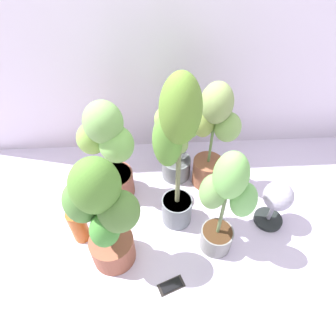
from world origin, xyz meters
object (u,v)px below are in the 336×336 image
object	(u,v)px
cell_phone	(171,285)
floor_fan	(277,199)
potted_plant_front_right	(225,203)
potted_plant_back_right	(213,135)
potted_plant_back_left	(109,150)
nutrient_bottle	(78,225)
potted_plant_back_center	(177,129)
potted_plant_center	(176,149)
potted_plant_front_left	(104,216)

from	to	relation	value
cell_phone	floor_fan	xyz separation A→B (m)	(0.65, 0.39, 0.22)
potted_plant_front_right	floor_fan	world-z (taller)	potted_plant_front_right
potted_plant_back_right	floor_fan	world-z (taller)	potted_plant_back_right
potted_plant_back_left	potted_plant_back_right	world-z (taller)	potted_plant_back_right
potted_plant_front_right	nutrient_bottle	size ratio (longest dim) A/B	2.87
potted_plant_back_center	nutrient_bottle	distance (m)	0.84
potted_plant_center	floor_fan	xyz separation A→B (m)	(0.60, -0.05, -0.38)
potted_plant_back_center	floor_fan	xyz separation A→B (m)	(0.57, -0.44, -0.21)
potted_plant_center	floor_fan	world-z (taller)	potted_plant_center
nutrient_bottle	potted_plant_back_right	bearing A→B (deg)	26.15
potted_plant_back_center	potted_plant_back_left	distance (m)	0.45
potted_plant_center	potted_plant_back_right	world-z (taller)	potted_plant_center
potted_plant_front_right	potted_plant_back_right	size ratio (longest dim) A/B	0.95
cell_phone	nutrient_bottle	xyz separation A→B (m)	(-0.53, 0.34, 0.12)
potted_plant_center	floor_fan	distance (m)	0.72
potted_plant_back_right	floor_fan	size ratio (longest dim) A/B	2.33
potted_plant_center	potted_plant_front_left	bearing A→B (deg)	-145.17
potted_plant_back_right	nutrient_bottle	world-z (taller)	potted_plant_back_right
potted_plant_front_left	cell_phone	distance (m)	0.56
potted_plant_front_left	floor_fan	xyz separation A→B (m)	(0.97, 0.20, -0.20)
potted_plant_front_right	cell_phone	size ratio (longest dim) A/B	4.74
cell_phone	potted_plant_center	bearing A→B (deg)	-27.28
potted_plant_front_left	potted_plant_front_right	distance (m)	0.60
potted_plant_back_center	potted_plant_front_left	bearing A→B (deg)	-122.32
potted_plant_front_left	cell_phone	bearing A→B (deg)	-30.32
potted_plant_back_center	cell_phone	world-z (taller)	potted_plant_back_center
potted_plant_back_left	potted_plant_front_left	distance (m)	0.50
potted_plant_back_left	nutrient_bottle	bearing A→B (deg)	-118.43
cell_phone	nutrient_bottle	world-z (taller)	nutrient_bottle
potted_plant_front_right	floor_fan	size ratio (longest dim) A/B	2.21
potted_plant_back_center	potted_plant_back_right	distance (m)	0.23
potted_plant_back_center	nutrient_bottle	bearing A→B (deg)	-141.59
potted_plant_front_right	potted_plant_back_right	world-z (taller)	potted_plant_back_right
potted_plant_back_left	nutrient_bottle	size ratio (longest dim) A/B	2.79
potted_plant_back_center	potted_plant_front_right	world-z (taller)	same
potted_plant_center	cell_phone	bearing A→B (deg)	-96.28
potted_plant_back_center	nutrient_bottle	world-z (taller)	potted_plant_back_center
potted_plant_back_center	potted_plant_back_left	size ratio (longest dim) A/B	1.03
potted_plant_back_left	floor_fan	distance (m)	1.05
potted_plant_center	potted_plant_back_center	bearing A→B (deg)	84.43
potted_plant_front_left	potted_plant_back_left	bearing A→B (deg)	92.68
potted_plant_front_left	potted_plant_front_right	xyz separation A→B (m)	(0.60, 0.05, -0.01)
cell_phone	potted_plant_back_left	bearing A→B (deg)	5.51
potted_plant_center	potted_plant_back_right	distance (m)	0.43
potted_plant_back_center	nutrient_bottle	xyz separation A→B (m)	(-0.61, -0.49, -0.31)
potted_plant_back_center	potted_plant_center	xyz separation A→B (m)	(-0.04, -0.38, 0.17)
potted_plant_back_left	potted_plant_center	bearing A→B (deg)	-31.99
potted_plant_front_right	potted_plant_back_left	bearing A→B (deg)	144.27
potted_plant_front_left	floor_fan	distance (m)	1.01
cell_phone	nutrient_bottle	size ratio (longest dim) A/B	0.61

